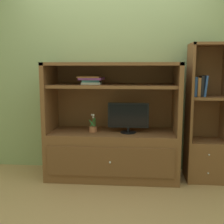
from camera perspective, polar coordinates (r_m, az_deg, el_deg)
name	(u,v)px	position (r m, az deg, el deg)	size (l,w,h in m)	color
ground_plane	(109,189)	(3.35, -0.53, -15.08)	(8.00, 8.00, 0.00)	tan
painted_rear_wall	(115,64)	(3.80, 0.52, 9.53)	(6.00, 0.10, 2.80)	#8C9E6B
media_console	(112,141)	(3.58, 0.08, -5.73)	(1.60, 0.63, 1.41)	brown
tv_monitor	(128,117)	(3.44, 3.26, -1.01)	(0.49, 0.19, 0.36)	black
potted_plant	(93,128)	(3.52, -3.78, -3.17)	(0.10, 0.10, 0.22)	#B26642
magazine_stack	(91,80)	(3.48, -4.17, 6.40)	(0.30, 0.31, 0.10)	silver
bookshelf_tall	(206,136)	(3.65, 18.11, -4.49)	(0.45, 0.41, 1.63)	brown
upright_book_row	(200,86)	(3.53, 17.07, 4.89)	(0.14, 0.18, 0.25)	#2D519E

